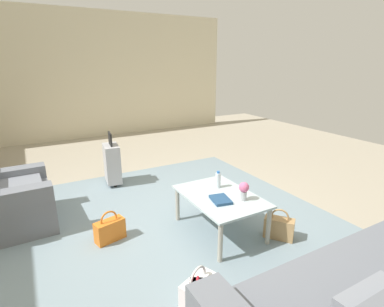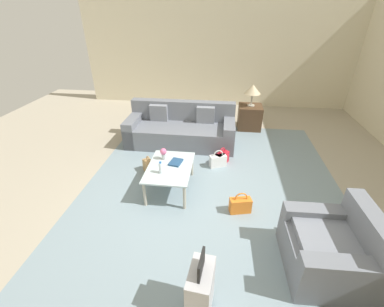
# 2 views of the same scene
# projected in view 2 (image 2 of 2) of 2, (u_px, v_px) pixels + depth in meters

# --- Properties ---
(ground_plane) EXTENTS (12.00, 12.00, 0.00)m
(ground_plane) POSITION_uv_depth(u_px,v_px,m) (197.00, 207.00, 4.03)
(ground_plane) COLOR #A89E89
(wall_left) EXTENTS (0.12, 8.00, 3.10)m
(wall_left) POSITION_uv_depth(u_px,v_px,m) (216.00, 53.00, 7.63)
(wall_left) COLOR beige
(wall_left) RESTS_ON ground
(area_rug) EXTENTS (5.20, 4.40, 0.01)m
(area_rug) POSITION_uv_depth(u_px,v_px,m) (212.00, 185.00, 4.53)
(area_rug) COLOR gray
(area_rug) RESTS_ON ground
(couch) EXTENTS (0.98, 2.38, 0.89)m
(couch) POSITION_uv_depth(u_px,v_px,m) (181.00, 130.00, 5.85)
(couch) COLOR slate
(couch) RESTS_ON ground
(armchair) EXTENTS (0.99, 0.93, 0.85)m
(armchair) POSITION_uv_depth(u_px,v_px,m) (334.00, 251.00, 2.93)
(armchair) COLOR slate
(armchair) RESTS_ON ground
(coffee_table) EXTENTS (1.03, 0.72, 0.46)m
(coffee_table) POSITION_uv_depth(u_px,v_px,m) (170.00, 169.00, 4.24)
(coffee_table) COLOR silver
(coffee_table) RESTS_ON ground
(water_bottle) EXTENTS (0.06, 0.06, 0.20)m
(water_bottle) POSITION_uv_depth(u_px,v_px,m) (161.00, 168.00, 4.00)
(water_bottle) COLOR silver
(water_bottle) RESTS_ON coffee_table
(coffee_table_book) EXTENTS (0.28, 0.23, 0.03)m
(coffee_table_book) POSITION_uv_depth(u_px,v_px,m) (176.00, 162.00, 4.30)
(coffee_table_book) COLOR navy
(coffee_table_book) RESTS_ON coffee_table
(flower_vase) EXTENTS (0.11, 0.11, 0.21)m
(flower_vase) POSITION_uv_depth(u_px,v_px,m) (163.00, 153.00, 4.35)
(flower_vase) COLOR #B2B7BC
(flower_vase) RESTS_ON coffee_table
(side_table) EXTENTS (0.57, 0.57, 0.60)m
(side_table) POSITION_uv_depth(u_px,v_px,m) (250.00, 117.00, 6.54)
(side_table) COLOR #513823
(side_table) RESTS_ON ground
(table_lamp) EXTENTS (0.39, 0.39, 0.53)m
(table_lamp) POSITION_uv_depth(u_px,v_px,m) (253.00, 90.00, 6.19)
(table_lamp) COLOR #ADA899
(table_lamp) RESTS_ON side_table
(suitcase_silver) EXTENTS (0.42, 0.26, 0.85)m
(suitcase_silver) POSITION_uv_depth(u_px,v_px,m) (201.00, 291.00, 2.46)
(suitcase_silver) COLOR #B7B7BC
(suitcase_silver) RESTS_ON ground
(handbag_white) EXTENTS (0.25, 0.35, 0.36)m
(handbag_white) POSITION_uv_depth(u_px,v_px,m) (218.00, 161.00, 5.00)
(handbag_white) COLOR white
(handbag_white) RESTS_ON ground
(handbag_tan) EXTENTS (0.34, 0.31, 0.36)m
(handbag_tan) POSITION_uv_depth(u_px,v_px,m) (149.00, 167.00, 4.80)
(handbag_tan) COLOR tan
(handbag_tan) RESTS_ON ground
(handbag_red) EXTENTS (0.34, 0.30, 0.36)m
(handbag_red) POSITION_uv_depth(u_px,v_px,m) (222.00, 158.00, 5.09)
(handbag_red) COLOR red
(handbag_red) RESTS_ON ground
(handbag_orange) EXTENTS (0.21, 0.34, 0.36)m
(handbag_orange) POSITION_uv_depth(u_px,v_px,m) (240.00, 205.00, 3.87)
(handbag_orange) COLOR orange
(handbag_orange) RESTS_ON ground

